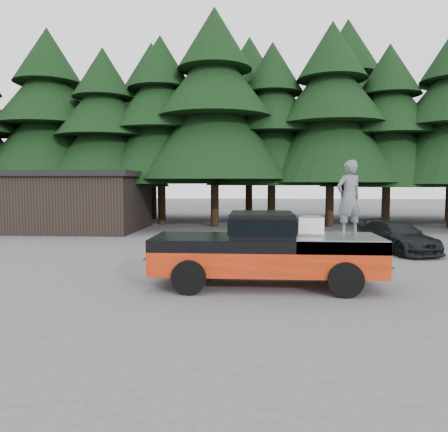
# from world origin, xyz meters

# --- Properties ---
(ground) EXTENTS (120.00, 120.00, 0.00)m
(ground) POSITION_xyz_m (0.00, 0.00, 0.00)
(ground) COLOR #49494C
(ground) RESTS_ON ground
(pickup_truck) EXTENTS (6.00, 2.04, 1.33)m
(pickup_truck) POSITION_xyz_m (1.74, -0.76, 0.67)
(pickup_truck) COLOR red
(pickup_truck) RESTS_ON ground
(truck_cab) EXTENTS (1.66, 1.90, 0.59)m
(truck_cab) POSITION_xyz_m (1.64, -0.76, 1.62)
(truck_cab) COLOR black
(truck_cab) RESTS_ON pickup_truck
(air_compressor) EXTENTS (0.70, 0.60, 0.43)m
(air_compressor) POSITION_xyz_m (2.92, -0.65, 1.55)
(air_compressor) COLOR silver
(air_compressor) RESTS_ON pickup_truck
(man_on_bed) EXTENTS (0.83, 0.71, 1.94)m
(man_on_bed) POSITION_xyz_m (3.87, -0.55, 2.30)
(man_on_bed) COLOR #565B5D
(man_on_bed) RESTS_ON pickup_truck
(parked_car) EXTENTS (2.89, 4.38, 1.18)m
(parked_car) POSITION_xyz_m (6.93, 5.25, 0.59)
(parked_car) COLOR black
(parked_car) RESTS_ON ground
(utility_building) EXTENTS (8.40, 6.40, 3.30)m
(utility_building) POSITION_xyz_m (-9.00, 12.00, 1.67)
(utility_building) COLOR black
(utility_building) RESTS_ON ground
(treeline) EXTENTS (60.15, 16.05, 17.50)m
(treeline) POSITION_xyz_m (0.42, 17.20, 7.72)
(treeline) COLOR black
(treeline) RESTS_ON ground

